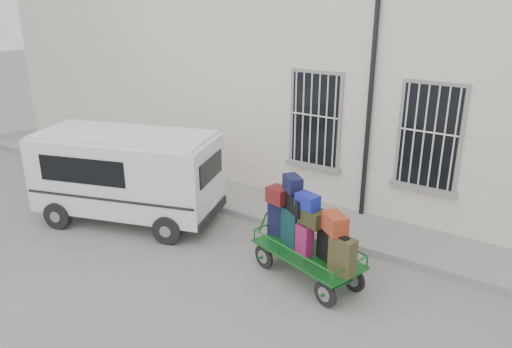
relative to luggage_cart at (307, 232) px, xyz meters
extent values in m
plane|color=slate|center=(-1.08, 0.11, -0.96)|extent=(80.00, 80.00, 0.00)
cube|color=beige|center=(-1.08, 5.61, 2.04)|extent=(24.00, 5.00, 6.00)
cylinder|color=black|center=(-0.13, 3.03, 1.84)|extent=(0.11, 0.11, 5.60)
cube|color=black|center=(-1.48, 3.09, 1.29)|extent=(1.20, 0.08, 2.20)
cube|color=gray|center=(-1.48, 3.07, 0.13)|extent=(1.45, 0.22, 0.12)
cube|color=black|center=(1.22, 3.09, 1.29)|extent=(1.20, 0.08, 2.20)
cube|color=gray|center=(1.22, 3.07, 0.13)|extent=(1.45, 0.22, 0.12)
cube|color=gray|center=(-1.08, 2.31, -0.88)|extent=(24.00, 1.70, 0.15)
cylinder|color=black|center=(-0.86, -0.13, -0.72)|extent=(0.48, 0.20, 0.49)
cylinder|color=gray|center=(-0.86, -0.13, -0.72)|extent=(0.28, 0.16, 0.27)
cylinder|color=black|center=(-0.64, 0.58, -0.72)|extent=(0.48, 0.20, 0.49)
cylinder|color=gray|center=(-0.64, 0.58, -0.72)|extent=(0.28, 0.16, 0.27)
cylinder|color=black|center=(0.72, -0.63, -0.72)|extent=(0.48, 0.20, 0.49)
cylinder|color=gray|center=(0.72, -0.63, -0.72)|extent=(0.28, 0.16, 0.27)
cylinder|color=black|center=(0.94, 0.08, -0.72)|extent=(0.48, 0.20, 0.49)
cylinder|color=gray|center=(0.94, 0.08, -0.72)|extent=(0.28, 0.16, 0.27)
cube|color=#166222|center=(0.04, -0.02, -0.42)|extent=(2.34, 1.57, 0.05)
cylinder|color=#166222|center=(-1.21, 0.37, -0.28)|extent=(0.28, 0.12, 0.55)
cube|color=black|center=(-0.79, 0.32, -0.02)|extent=(0.42, 0.27, 0.76)
cube|color=black|center=(-0.79, 0.32, 0.38)|extent=(0.19, 0.17, 0.03)
cube|color=#0E2E33|center=(-0.37, 0.12, -0.04)|extent=(0.54, 0.44, 0.72)
cube|color=black|center=(-0.37, 0.12, 0.33)|extent=(0.22, 0.18, 0.03)
cube|color=#961B4D|center=(0.02, -0.12, -0.11)|extent=(0.38, 0.31, 0.59)
cube|color=black|center=(0.02, -0.12, 0.20)|extent=(0.15, 0.13, 0.03)
cube|color=black|center=(0.47, -0.01, -0.09)|extent=(0.50, 0.41, 0.62)
cube|color=black|center=(0.47, -0.01, 0.24)|extent=(0.20, 0.17, 0.03)
cube|color=#39351C|center=(0.87, -0.34, -0.06)|extent=(0.47, 0.34, 0.67)
cube|color=black|center=(0.87, -0.34, 0.29)|extent=(0.20, 0.18, 0.03)
cube|color=maroon|center=(-0.73, 0.17, 0.52)|extent=(0.48, 0.41, 0.31)
cube|color=black|center=(-0.23, 0.07, 0.49)|extent=(0.62, 0.55, 0.34)
cube|color=#2B2E17|center=(0.14, -0.06, 0.37)|extent=(0.57, 0.48, 0.30)
cube|color=maroon|center=(0.64, -0.22, 0.44)|extent=(0.56, 0.53, 0.33)
cube|color=black|center=(-0.42, 0.17, 0.82)|extent=(0.50, 0.47, 0.30)
cube|color=#151593|center=(0.02, -0.07, 0.65)|extent=(0.48, 0.37, 0.27)
cube|color=white|center=(-4.71, -0.03, 0.25)|extent=(4.50, 2.98, 1.70)
cube|color=white|center=(-4.71, -0.03, 1.13)|extent=(4.27, 2.79, 0.09)
cube|color=black|center=(-6.66, -0.66, 0.58)|extent=(0.65, 1.53, 0.71)
cube|color=black|center=(-4.97, -1.06, 0.53)|extent=(1.98, 0.68, 0.58)
cube|color=black|center=(-2.73, 0.62, 0.53)|extent=(0.44, 1.27, 0.52)
cube|color=black|center=(-2.74, 0.61, -0.55)|extent=(0.63, 1.69, 0.21)
cube|color=white|center=(-2.70, 0.63, -0.34)|extent=(0.15, 0.39, 0.11)
cylinder|color=black|center=(-5.74, -1.27, -0.64)|extent=(0.67, 0.40, 0.64)
cylinder|color=black|center=(-6.28, 0.37, -0.64)|extent=(0.67, 0.40, 0.64)
cylinder|color=black|center=(-3.14, -0.43, -0.64)|extent=(0.67, 0.40, 0.64)
cylinder|color=black|center=(-3.68, 1.22, -0.64)|extent=(0.67, 0.40, 0.64)
camera|label=1|loc=(3.80, -7.41, 4.19)|focal=35.00mm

